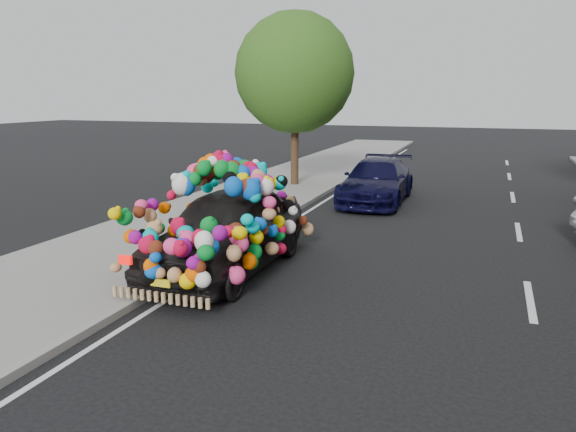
{
  "coord_description": "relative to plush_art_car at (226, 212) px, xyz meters",
  "views": [
    {
      "loc": [
        2.82,
        -9.5,
        3.31
      ],
      "look_at": [
        -0.79,
        0.47,
        1.0
      ],
      "focal_mm": 35.0,
      "sensor_mm": 36.0,
      "label": 1
    }
  ],
  "objects": [
    {
      "name": "plush_art_car",
      "position": [
        0.0,
        0.0,
        0.0
      ],
      "size": [
        2.2,
        4.77,
        2.21
      ],
      "rotation": [
        0.0,
        0.0,
        -0.0
      ],
      "color": "black",
      "rests_on": "ground"
    },
    {
      "name": "tree_near_sidewalk",
      "position": [
        -2.0,
        9.66,
        2.89
      ],
      "size": [
        4.2,
        4.2,
        6.13
      ],
      "color": "#332114",
      "rests_on": "ground"
    },
    {
      "name": "ground",
      "position": [
        1.8,
        0.16,
        -1.13
      ],
      "size": [
        100.0,
        100.0,
        0.0
      ],
      "primitive_type": "plane",
      "color": "black",
      "rests_on": "ground"
    },
    {
      "name": "lane_markings",
      "position": [
        5.4,
        0.16,
        -1.13
      ],
      "size": [
        6.0,
        50.0,
        0.01
      ],
      "primitive_type": null,
      "color": "silver",
      "rests_on": "ground"
    },
    {
      "name": "sidewalk",
      "position": [
        -2.5,
        0.16,
        -1.07
      ],
      "size": [
        4.0,
        60.0,
        0.12
      ],
      "primitive_type": "cube",
      "color": "gray",
      "rests_on": "ground"
    },
    {
      "name": "kerb",
      "position": [
        -0.55,
        0.16,
        -1.07
      ],
      "size": [
        0.15,
        60.0,
        0.13
      ],
      "primitive_type": "cube",
      "color": "gray",
      "rests_on": "ground"
    },
    {
      "name": "navy_sedan",
      "position": [
        1.35,
        7.83,
        -0.47
      ],
      "size": [
        1.9,
        4.58,
        1.32
      ],
      "primitive_type": "imported",
      "rotation": [
        0.0,
        0.0,
        0.01
      ],
      "color": "black",
      "rests_on": "ground"
    }
  ]
}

